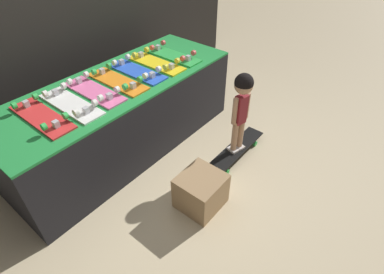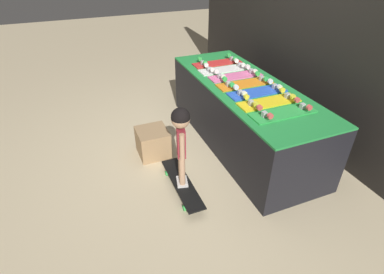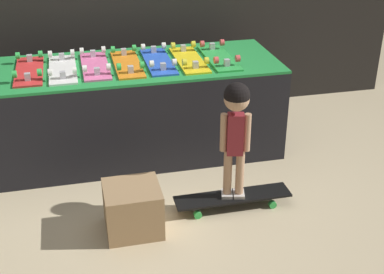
{
  "view_description": "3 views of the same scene",
  "coord_description": "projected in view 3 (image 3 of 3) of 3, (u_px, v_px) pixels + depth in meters",
  "views": [
    {
      "loc": [
        -1.44,
        -1.53,
        2.05
      ],
      "look_at": [
        0.19,
        -0.21,
        0.35
      ],
      "focal_mm": 28.0,
      "sensor_mm": 36.0,
      "label": 1
    },
    {
      "loc": [
        2.64,
        -1.2,
        2.07
      ],
      "look_at": [
        0.26,
        -0.24,
        0.39
      ],
      "focal_mm": 28.0,
      "sensor_mm": 36.0,
      "label": 2
    },
    {
      "loc": [
        -0.41,
        -3.38,
        2.09
      ],
      "look_at": [
        0.36,
        -0.14,
        0.4
      ],
      "focal_mm": 50.0,
      "sensor_mm": 36.0,
      "label": 3
    }
  ],
  "objects": [
    {
      "name": "skateboard_green_on_rack",
      "position": [
        219.0,
        57.0,
        4.18
      ],
      "size": [
        0.2,
        0.63,
        0.09
      ],
      "color": "green",
      "rests_on": "display_rack"
    },
    {
      "name": "child",
      "position": [
        236.0,
        119.0,
        3.37
      ],
      "size": [
        0.19,
        0.17,
        0.82
      ],
      "rotation": [
        0.0,
        0.0,
        -0.23
      ],
      "color": "silver",
      "rests_on": "skateboard_on_floor"
    },
    {
      "name": "skateboard_yellow_on_rack",
      "position": [
        189.0,
        59.0,
        4.14
      ],
      "size": [
        0.2,
        0.63,
        0.09
      ],
      "color": "yellow",
      "rests_on": "display_rack"
    },
    {
      "name": "skateboard_on_floor",
      "position": [
        233.0,
        198.0,
        3.64
      ],
      "size": [
        0.8,
        0.18,
        0.09
      ],
      "color": "black",
      "rests_on": "ground_plane"
    },
    {
      "name": "display_rack",
      "position": [
        130.0,
        109.0,
        4.23
      ],
      "size": [
        2.33,
        0.84,
        0.74
      ],
      "color": "black",
      "rests_on": "ground_plane"
    },
    {
      "name": "skateboard_white_on_rack",
      "position": [
        63.0,
        68.0,
        3.94
      ],
      "size": [
        0.2,
        0.63,
        0.09
      ],
      "color": "white",
      "rests_on": "display_rack"
    },
    {
      "name": "skateboard_red_on_rack",
      "position": [
        29.0,
        70.0,
        3.91
      ],
      "size": [
        0.2,
        0.63,
        0.09
      ],
      "color": "red",
      "rests_on": "display_rack"
    },
    {
      "name": "storage_box",
      "position": [
        133.0,
        209.0,
        3.38
      ],
      "size": [
        0.35,
        0.34,
        0.31
      ],
      "color": "#A37F56",
      "rests_on": "ground_plane"
    },
    {
      "name": "skateboard_orange_on_rack",
      "position": [
        127.0,
        63.0,
        4.05
      ],
      "size": [
        0.2,
        0.63,
        0.09
      ],
      "color": "orange",
      "rests_on": "display_rack"
    },
    {
      "name": "skateboard_pink_on_rack",
      "position": [
        95.0,
        65.0,
        4.01
      ],
      "size": [
        0.2,
        0.63,
        0.09
      ],
      "color": "pink",
      "rests_on": "display_rack"
    },
    {
      "name": "ground_plane",
      "position": [
        141.0,
        182.0,
        3.96
      ],
      "size": [
        16.0,
        16.0,
        0.0
      ],
      "primitive_type": "plane",
      "color": "beige"
    },
    {
      "name": "skateboard_blue_on_rack",
      "position": [
        158.0,
        60.0,
        4.1
      ],
      "size": [
        0.2,
        0.63,
        0.09
      ],
      "color": "blue",
      "rests_on": "display_rack"
    }
  ]
}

